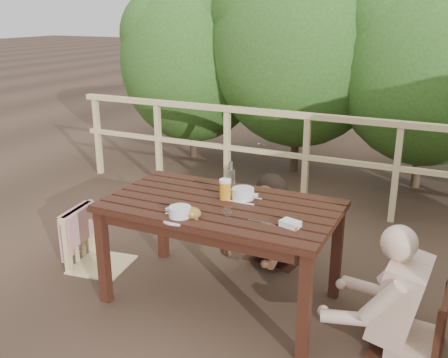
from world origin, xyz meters
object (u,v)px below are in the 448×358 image
at_px(table, 221,253).
at_px(chair_far, 279,209).
at_px(chair_right, 414,289).
at_px(butter_tub, 290,225).
at_px(soup_far, 243,194).
at_px(beer_glass, 225,190).
at_px(soup_near, 180,213).
at_px(bread_roll, 191,213).
at_px(chair_left, 98,215).
at_px(woman, 280,191).
at_px(diner_right, 424,254).
at_px(tumbler, 228,213).
at_px(bottle, 231,180).

distance_m(table, chair_far, 0.81).
relative_size(table, chair_right, 1.85).
bearing_deg(butter_tub, soup_far, 160.28).
distance_m(chair_far, beer_glass, 0.82).
distance_m(soup_far, beer_glass, 0.13).
relative_size(soup_near, bread_roll, 1.82).
relative_size(chair_right, bread_roll, 6.45).
relative_size(table, chair_left, 1.76).
bearing_deg(soup_near, chair_left, 160.12).
distance_m(chair_far, woman, 0.15).
height_order(chair_left, soup_near, chair_left).
bearing_deg(woman, beer_glass, 86.90).
height_order(soup_far, butter_tub, soup_far).
height_order(diner_right, tumbler, diner_right).
bearing_deg(butter_tub, bread_roll, -153.61).
bearing_deg(diner_right, woman, 57.87).
bearing_deg(table, soup_near, -111.24).
distance_m(bread_roll, beer_glass, 0.38).
bearing_deg(chair_far, bottle, -93.48).
relative_size(chair_left, soup_near, 3.72).
bearing_deg(bottle, diner_right, -7.68).
bearing_deg(table, chair_left, 178.90).
bearing_deg(tumbler, table, 126.96).
bearing_deg(woman, soup_far, 94.67).
distance_m(table, chair_left, 1.10).
distance_m(chair_left, soup_far, 1.25).
height_order(chair_far, woman, woman).
bearing_deg(tumbler, chair_left, 170.45).
height_order(chair_left, beer_glass, chair_left).
bearing_deg(chair_right, diner_right, 93.62).
bearing_deg(chair_right, tumbler, -78.73).
distance_m(beer_glass, butter_tub, 0.62).
bearing_deg(bottle, chair_far, 78.39).
distance_m(chair_left, chair_far, 1.46).
bearing_deg(butter_tub, chair_right, 26.34).
xyz_separation_m(soup_near, butter_tub, (0.68, 0.15, -0.01)).
distance_m(chair_left, bottle, 1.19).
xyz_separation_m(table, chair_right, (1.29, -0.03, 0.06)).
height_order(diner_right, butter_tub, diner_right).
distance_m(bread_roll, tumbler, 0.23).
distance_m(diner_right, butter_tub, 0.78).
bearing_deg(bread_roll, diner_right, 10.85).
bearing_deg(beer_glass, chair_right, -4.90).
bearing_deg(table, tumbler, -53.04).
height_order(chair_right, woman, woman).
bearing_deg(beer_glass, woman, 78.76).
bearing_deg(bread_roll, beer_glass, 81.09).
bearing_deg(chair_left, chair_right, -99.30).
height_order(chair_right, tumbler, chair_right).
height_order(chair_right, diner_right, diner_right).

